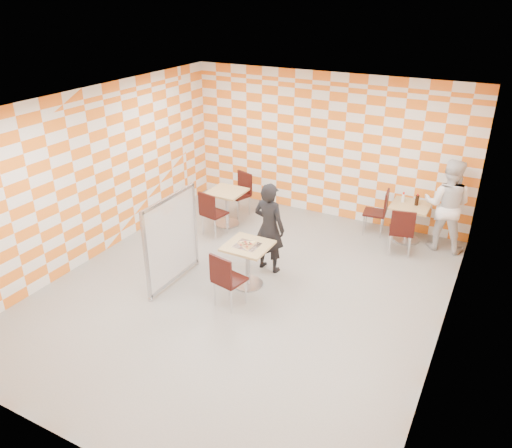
{
  "coord_description": "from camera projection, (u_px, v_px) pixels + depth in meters",
  "views": [
    {
      "loc": [
        3.36,
        -5.99,
        4.51
      ],
      "look_at": [
        0.1,
        0.2,
        1.15
      ],
      "focal_mm": 35.0,
      "sensor_mm": 36.0,
      "label": 1
    }
  ],
  "objects": [
    {
      "name": "chair_empty_near",
      "position": [
        211.0,
        211.0,
        9.7
      ],
      "size": [
        0.49,
        0.5,
        0.92
      ],
      "color": "black",
      "rests_on": "ground"
    },
    {
      "name": "main_table",
      "position": [
        248.0,
        258.0,
        8.09
      ],
      "size": [
        0.7,
        0.7,
        0.75
      ],
      "color": "tan",
      "rests_on": "ground"
    },
    {
      "name": "soda_bottle",
      "position": [
        417.0,
        200.0,
        9.38
      ],
      "size": [
        0.07,
        0.07,
        0.23
      ],
      "color": "black",
      "rests_on": "second_table"
    },
    {
      "name": "partition",
      "position": [
        172.0,
        240.0,
        8.06
      ],
      "size": [
        0.08,
        1.38,
        1.55
      ],
      "color": "white",
      "rests_on": "ground"
    },
    {
      "name": "man_white",
      "position": [
        447.0,
        205.0,
        9.12
      ],
      "size": [
        0.86,
        0.67,
        1.75
      ],
      "primitive_type": "imported",
      "rotation": [
        0.0,
        0.0,
        3.13
      ],
      "color": "white",
      "rests_on": "ground"
    },
    {
      "name": "second_table",
      "position": [
        409.0,
        216.0,
        9.54
      ],
      "size": [
        0.7,
        0.7,
        0.75
      ],
      "color": "tan",
      "rests_on": "ground"
    },
    {
      "name": "chair_main_front",
      "position": [
        226.0,
        277.0,
        7.49
      ],
      "size": [
        0.49,
        0.5,
        0.92
      ],
      "color": "black",
      "rests_on": "ground"
    },
    {
      "name": "sport_bottle",
      "position": [
        403.0,
        198.0,
        9.53
      ],
      "size": [
        0.06,
        0.06,
        0.2
      ],
      "color": "white",
      "rests_on": "second_table"
    },
    {
      "name": "empty_table",
      "position": [
        227.0,
        202.0,
        10.19
      ],
      "size": [
        0.7,
        0.7,
        0.75
      ],
      "color": "tan",
      "rests_on": "ground"
    },
    {
      "name": "chair_second_front",
      "position": [
        402.0,
        228.0,
        8.99
      ],
      "size": [
        0.51,
        0.52,
        0.92
      ],
      "color": "black",
      "rests_on": "ground"
    },
    {
      "name": "room_shell",
      "position": [
        261.0,
        195.0,
        7.92
      ],
      "size": [
        7.0,
        7.0,
        7.0
      ],
      "color": "gray",
      "rests_on": "ground"
    },
    {
      "name": "pizza_on_foil",
      "position": [
        247.0,
        244.0,
        7.97
      ],
      "size": [
        0.4,
        0.4,
        0.04
      ],
      "color": "silver",
      "rests_on": "main_table"
    },
    {
      "name": "man_dark",
      "position": [
        269.0,
        228.0,
        8.44
      ],
      "size": [
        0.63,
        0.45,
        1.6
      ],
      "primitive_type": "imported",
      "rotation": [
        0.0,
        0.0,
        3.02
      ],
      "color": "black",
      "rests_on": "ground"
    },
    {
      "name": "chair_second_side",
      "position": [
        380.0,
        209.0,
        9.77
      ],
      "size": [
        0.48,
        0.47,
        0.92
      ],
      "color": "black",
      "rests_on": "ground"
    },
    {
      "name": "chair_empty_far",
      "position": [
        241.0,
        190.0,
        10.67
      ],
      "size": [
        0.53,
        0.54,
        0.92
      ],
      "color": "black",
      "rests_on": "ground"
    }
  ]
}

